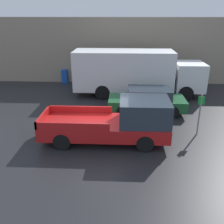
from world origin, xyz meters
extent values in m
plane|color=#232326|center=(0.00, 0.00, 0.00)|extent=(60.00, 60.00, 0.00)
cube|color=gray|center=(0.00, 9.67, 2.59)|extent=(28.00, 0.15, 5.18)
cube|color=red|center=(0.18, -0.56, 0.64)|extent=(5.70, 2.07, 0.61)
cube|color=#28333D|center=(1.95, -0.56, 1.47)|extent=(2.17, 1.95, 1.05)
cube|color=red|center=(-1.10, 0.42, 1.11)|extent=(3.13, 0.10, 0.33)
cube|color=red|center=(-1.10, -1.55, 1.11)|extent=(3.13, 0.10, 0.33)
cube|color=red|center=(-2.62, -0.56, 1.11)|extent=(0.10, 2.07, 0.33)
cylinder|color=black|center=(1.95, 0.35, 0.37)|extent=(0.75, 0.26, 0.75)
cylinder|color=black|center=(1.95, -1.48, 0.37)|extent=(0.75, 0.26, 0.75)
cylinder|color=black|center=(-1.58, 0.35, 0.37)|extent=(0.75, 0.26, 0.75)
cylinder|color=black|center=(-1.58, -1.48, 0.37)|extent=(0.75, 0.26, 0.75)
cube|color=#1E592D|center=(2.37, 3.01, 0.60)|extent=(4.42, 1.87, 0.57)
cube|color=#28333D|center=(2.50, 3.01, 1.17)|extent=(2.43, 1.64, 0.58)
cylinder|color=black|center=(3.74, 3.85, 0.37)|extent=(0.73, 0.22, 0.73)
cylinder|color=black|center=(3.74, 2.18, 0.37)|extent=(0.73, 0.22, 0.73)
cylinder|color=black|center=(1.00, 3.85, 0.37)|extent=(0.73, 0.22, 0.73)
cylinder|color=black|center=(1.00, 2.18, 0.37)|extent=(0.73, 0.22, 0.73)
cube|color=white|center=(5.50, 6.37, 1.40)|extent=(1.95, 2.39, 1.86)
cube|color=white|center=(0.97, 6.37, 1.79)|extent=(6.75, 2.52, 2.64)
cylinder|color=black|center=(5.14, 7.50, 0.49)|extent=(0.99, 0.30, 0.99)
cylinder|color=black|center=(5.14, 5.25, 0.49)|extent=(0.99, 0.30, 0.99)
cylinder|color=black|center=(-0.40, 7.50, 0.49)|extent=(0.99, 0.30, 0.99)
cylinder|color=black|center=(-0.40, 5.25, 0.49)|extent=(0.99, 0.30, 0.99)
cylinder|color=gray|center=(4.60, 0.21, 1.02)|extent=(0.07, 0.07, 2.04)
cube|color=#198C33|center=(4.60, 0.19, 1.74)|extent=(0.30, 0.02, 0.40)
cube|color=#194CB2|center=(-3.91, 9.34, 0.55)|extent=(0.45, 0.40, 1.09)
camera|label=1|loc=(1.01, -10.81, 5.51)|focal=40.00mm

